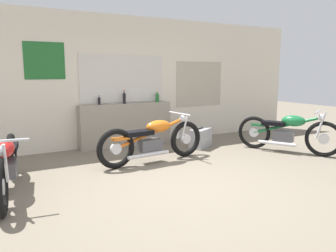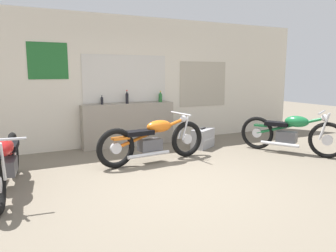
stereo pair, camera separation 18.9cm
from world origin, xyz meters
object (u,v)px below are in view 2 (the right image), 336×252
(hard_case_silver, at_px, (203,138))
(bottle_left_center, at_px, (127,98))
(bottle_leftmost, at_px, (102,100))
(bottle_center, at_px, (160,97))
(motorcycle_red, at_px, (6,162))
(motorcycle_green, at_px, (290,132))
(motorcycle_orange, at_px, (154,139))

(hard_case_silver, bearing_deg, bottle_left_center, 145.81)
(bottle_leftmost, height_order, bottle_center, bottle_center)
(motorcycle_red, height_order, hard_case_silver, motorcycle_red)
(bottle_left_center, height_order, motorcycle_green, bottle_left_center)
(motorcycle_green, height_order, motorcycle_red, motorcycle_green)
(bottle_center, bearing_deg, motorcycle_green, -49.26)
(bottle_leftmost, height_order, bottle_left_center, bottle_left_center)
(motorcycle_orange, bearing_deg, bottle_leftmost, 108.12)
(motorcycle_red, bearing_deg, hard_case_silver, 14.94)
(bottle_leftmost, relative_size, hard_case_silver, 0.30)
(bottle_leftmost, bearing_deg, motorcycle_red, -133.50)
(motorcycle_orange, relative_size, hard_case_silver, 3.39)
(bottle_leftmost, height_order, motorcycle_red, bottle_leftmost)
(bottle_leftmost, xyz_separation_m, motorcycle_green, (3.18, -2.15, -0.59))
(bottle_center, distance_m, hard_case_silver, 1.38)
(bottle_leftmost, distance_m, bottle_center, 1.35)
(motorcycle_red, bearing_deg, motorcycle_green, -2.00)
(bottle_leftmost, distance_m, bottle_left_center, 0.54)
(motorcycle_orange, xyz_separation_m, motorcycle_red, (-2.37, -0.45, -0.00))
(hard_case_silver, bearing_deg, motorcycle_green, -42.67)
(motorcycle_orange, bearing_deg, motorcycle_green, -13.14)
(motorcycle_green, bearing_deg, hard_case_silver, 137.33)
(bottle_left_center, distance_m, motorcycle_orange, 1.62)
(bottle_center, distance_m, motorcycle_orange, 1.84)
(motorcycle_green, height_order, hard_case_silver, motorcycle_green)
(motorcycle_green, distance_m, motorcycle_red, 5.06)
(motorcycle_orange, height_order, hard_case_silver, motorcycle_orange)
(bottle_left_center, xyz_separation_m, hard_case_silver, (1.36, -0.92, -0.86))
(bottle_left_center, relative_size, motorcycle_orange, 0.14)
(bottle_center, relative_size, motorcycle_orange, 0.12)
(bottle_center, bearing_deg, bottle_left_center, -178.35)
(bottle_left_center, distance_m, hard_case_silver, 1.85)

